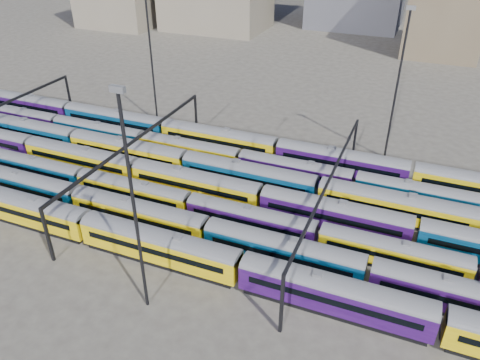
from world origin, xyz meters
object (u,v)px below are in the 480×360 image
at_px(rake_1, 369,270).
at_px(rake_2, 319,233).
at_px(mast_2, 133,201).
at_px(rake_0, 334,291).

distance_m(rake_1, rake_2, 8.65).
bearing_deg(mast_2, rake_2, 48.19).
height_order(rake_0, mast_2, mast_2).
xyz_separation_m(rake_1, mast_2, (-22.26, -12.00, 11.32)).
distance_m(rake_2, mast_2, 25.58).
distance_m(rake_0, mast_2, 23.45).
bearing_deg(rake_1, mast_2, -151.68).
bearing_deg(rake_0, rake_2, 112.77).
xyz_separation_m(rake_0, mast_2, (-19.40, -7.00, 11.16)).
relative_size(rake_2, mast_2, 4.35).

